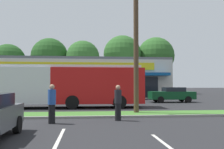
{
  "coord_description": "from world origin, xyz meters",
  "views": [
    {
      "loc": [
        -0.83,
        -1.27,
        1.83
      ],
      "look_at": [
        1.12,
        18.1,
        2.53
      ],
      "focal_mm": 41.92,
      "sensor_mm": 36.0,
      "label": 1
    }
  ],
  "objects_px": {
    "car_2": "(172,94)",
    "pedestrian_by_pole": "(52,104)",
    "city_bus": "(61,85)",
    "utility_pole": "(134,18)",
    "pedestrian_near_bench": "(118,103)"
  },
  "relations": [
    {
      "from": "utility_pole",
      "to": "car_2",
      "type": "bearing_deg",
      "value": 60.06
    },
    {
      "from": "pedestrian_near_bench",
      "to": "pedestrian_by_pole",
      "type": "bearing_deg",
      "value": 87.6
    },
    {
      "from": "pedestrian_by_pole",
      "to": "car_2",
      "type": "bearing_deg",
      "value": -50.11
    },
    {
      "from": "car_2",
      "to": "pedestrian_by_pole",
      "type": "relative_size",
      "value": 2.43
    },
    {
      "from": "utility_pole",
      "to": "pedestrian_near_bench",
      "type": "xyz_separation_m",
      "value": [
        -1.3,
        -2.59,
        -4.98
      ]
    },
    {
      "from": "car_2",
      "to": "pedestrian_by_pole",
      "type": "distance_m",
      "value": 16.55
    },
    {
      "from": "city_bus",
      "to": "pedestrian_near_bench",
      "type": "relative_size",
      "value": 7.16
    },
    {
      "from": "city_bus",
      "to": "pedestrian_by_pole",
      "type": "bearing_deg",
      "value": 92.57
    },
    {
      "from": "pedestrian_near_bench",
      "to": "utility_pole",
      "type": "bearing_deg",
      "value": -41.05
    },
    {
      "from": "city_bus",
      "to": "pedestrian_by_pole",
      "type": "distance_m",
      "value": 8.12
    },
    {
      "from": "utility_pole",
      "to": "car_2",
      "type": "xyz_separation_m",
      "value": [
        5.67,
        9.84,
        -5.09
      ]
    },
    {
      "from": "utility_pole",
      "to": "pedestrian_by_pole",
      "type": "relative_size",
      "value": 6.09
    },
    {
      "from": "city_bus",
      "to": "car_2",
      "type": "bearing_deg",
      "value": -154.42
    },
    {
      "from": "utility_pole",
      "to": "city_bus",
      "type": "relative_size",
      "value": 0.87
    },
    {
      "from": "city_bus",
      "to": "pedestrian_by_pole",
      "type": "height_order",
      "value": "city_bus"
    }
  ]
}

